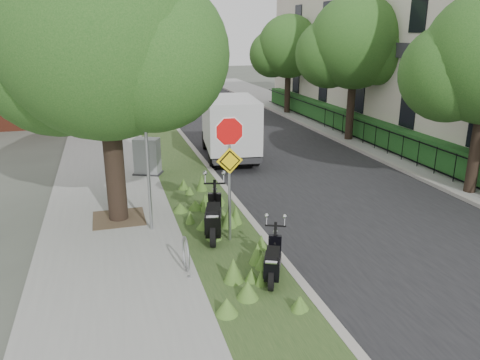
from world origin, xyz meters
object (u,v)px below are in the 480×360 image
object	(u,v)px
sign_assembly	(229,154)
scooter_near	(214,222)
scooter_far	(273,265)
box_truck	(229,125)
utility_cabinet	(147,157)

from	to	relation	value
sign_assembly	scooter_near	world-z (taller)	sign_assembly
scooter_near	scooter_far	distance (m)	2.46
sign_assembly	box_truck	xyz separation A→B (m)	(2.11, 7.99, -0.91)
scooter_near	scooter_far	xyz separation A→B (m)	(0.70, -2.36, -0.09)
sign_assembly	utility_cabinet	size ratio (longest dim) A/B	2.47
sign_assembly	box_truck	distance (m)	8.31
scooter_far	box_truck	world-z (taller)	box_truck
sign_assembly	scooter_far	bearing A→B (deg)	-80.88
sign_assembly	scooter_near	bearing A→B (deg)	149.32
scooter_near	box_truck	world-z (taller)	box_truck
sign_assembly	scooter_near	xyz separation A→B (m)	(-0.36, 0.21, -1.76)
sign_assembly	scooter_far	world-z (taller)	sign_assembly
utility_cabinet	box_truck	bearing A→B (deg)	25.73
utility_cabinet	scooter_far	bearing A→B (deg)	-78.33
scooter_near	scooter_far	bearing A→B (deg)	-73.39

